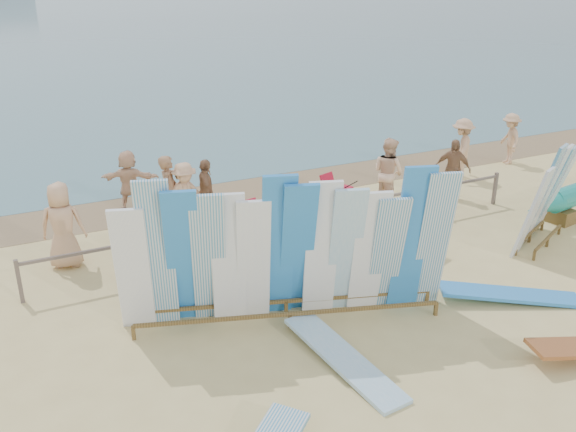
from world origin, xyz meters
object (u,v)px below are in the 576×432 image
stroller (336,200)px  beachgoer_11 (129,181)px  side_surfboard_rack (545,199)px  beachgoer_1 (170,193)px  vendor_table (419,242)px  beachgoer_0 (63,225)px  flat_board_d (509,301)px  beach_chair_left (253,225)px  beachgoer_8 (388,172)px  beachgoer_3 (185,196)px  beachgoer_extra_0 (510,139)px  beachgoer_10 (453,169)px  beachgoer_9 (462,149)px  beachgoer_4 (206,192)px  main_surfboard_rack (288,255)px  beach_chair_right (328,213)px  flat_board_a (343,363)px

stroller → beachgoer_11: (-4.65, 2.80, 0.39)m
side_surfboard_rack → beachgoer_1: bearing=122.3°
vendor_table → beachgoer_0: (-7.08, 2.99, 0.61)m
vendor_table → flat_board_d: size_ratio=0.37×
side_surfboard_rack → stroller: side_surfboard_rack is taller
beach_chair_left → beachgoer_1: (-1.64, 1.24, 0.69)m
beach_chair_left → beachgoer_1: 2.17m
beachgoer_8 → beachgoer_11: size_ratio=1.14×
stroller → beachgoer_3: beachgoer_3 is taller
beachgoer_0 → beachgoer_3: size_ratio=1.12×
beachgoer_extra_0 → flat_board_d: bearing=-21.0°
vendor_table → beachgoer_8: (1.23, 2.96, 0.60)m
beach_chair_left → beachgoer_10: (5.99, -0.10, 0.60)m
beach_chair_left → stroller: size_ratio=0.77×
beach_chair_left → beachgoer_extra_0: bearing=-4.0°
vendor_table → beachgoer_9: size_ratio=0.55×
vendor_table → beachgoer_4: 5.32m
main_surfboard_rack → beachgoer_4: (0.25, 5.06, -0.48)m
beachgoer_extra_0 → beachgoer_0: bearing=-60.5°
beachgoer_10 → beachgoer_0: (-10.24, 0.35, 0.10)m
beachgoer_8 → beachgoer_10: size_ratio=1.11×
beachgoer_3 → beachgoer_0: bearing=-170.1°
beach_chair_right → side_surfboard_rack: bearing=-41.8°
beachgoer_extra_0 → beachgoer_0: 14.26m
beachgoer_1 → beachgoer_11: bearing=42.9°
beachgoer_10 → beachgoer_1: (-7.63, 1.34, 0.09)m
main_surfboard_rack → beachgoer_9: size_ratio=3.14×
beach_chair_left → beach_chair_right: size_ratio=1.04×
flat_board_d → beachgoer_3: size_ratio=1.60×
flat_board_d → beachgoer_1: bearing=65.3°
beachgoer_10 → vendor_table: bearing=-87.5°
beachgoer_4 → beachgoer_3: bearing=109.9°
beachgoer_8 → beachgoer_1: size_ratio=1.00×
flat_board_a → flat_board_d: size_ratio=1.00×
beach_chair_left → flat_board_d: bearing=-72.4°
beach_chair_left → beachgoer_extra_0: beachgoer_extra_0 is taller
beachgoer_extra_0 → beachgoer_11: size_ratio=1.02×
side_surfboard_rack → beachgoer_4: size_ratio=1.51×
beachgoer_9 → beachgoer_8: bearing=-27.6°
beach_chair_right → beachgoer_11: 5.29m
beachgoer_8 → beachgoer_11: (-6.29, 2.76, -0.12)m
side_surfboard_rack → beach_chair_right: (-3.68, 3.43, -0.90)m
main_surfboard_rack → beachgoer_0: main_surfboard_rack is taller
beachgoer_extra_0 → beach_chair_right: bearing=-53.7°
beach_chair_right → beachgoer_9: size_ratio=0.44×
beachgoer_8 → beachgoer_10: bearing=-112.1°
beach_chair_left → stroller: (2.40, 0.17, 0.19)m
vendor_table → beach_chair_left: size_ratio=1.21×
stroller → beachgoer_4: size_ratio=0.65×
flat_board_a → beachgoer_4: bearing=83.9°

